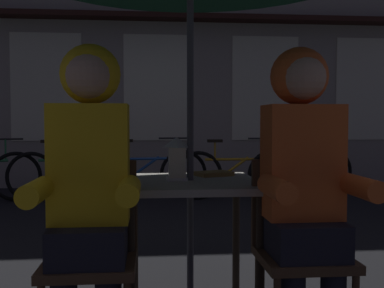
{
  "coord_description": "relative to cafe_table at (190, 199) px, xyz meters",
  "views": [
    {
      "loc": [
        -0.22,
        -2.48,
        1.05
      ],
      "look_at": [
        0.0,
        -0.1,
        0.94
      ],
      "focal_mm": 43.69,
      "sensor_mm": 36.0,
      "label": 1
    }
  ],
  "objects": [
    {
      "name": "cafe_table",
      "position": [
        0.0,
        0.0,
        0.0
      ],
      "size": [
        0.72,
        0.72,
        0.74
      ],
      "color": "#B2AD9E",
      "rests_on": "ground_plane"
    },
    {
      "name": "lantern",
      "position": [
        -0.07,
        0.0,
        0.22
      ],
      "size": [
        0.11,
        0.11,
        0.23
      ],
      "color": "white",
      "rests_on": "cafe_table"
    },
    {
      "name": "chair_left",
      "position": [
        -0.48,
        -0.37,
        -0.15
      ],
      "size": [
        0.4,
        0.4,
        0.87
      ],
      "color": "#513823",
      "rests_on": "ground_plane"
    },
    {
      "name": "chair_right",
      "position": [
        0.48,
        -0.37,
        -0.15
      ],
      "size": [
        0.4,
        0.4,
        0.87
      ],
      "color": "#513823",
      "rests_on": "ground_plane"
    },
    {
      "name": "person_left_hooded",
      "position": [
        -0.48,
        -0.43,
        0.21
      ],
      "size": [
        0.45,
        0.56,
        1.4
      ],
      "color": "black",
      "rests_on": "ground_plane"
    },
    {
      "name": "person_right_hooded",
      "position": [
        0.48,
        -0.43,
        0.21
      ],
      "size": [
        0.45,
        0.56,
        1.4
      ],
      "color": "black",
      "rests_on": "ground_plane"
    },
    {
      "name": "bicycle_second",
      "position": [
        -1.25,
        3.82,
        -0.29
      ],
      "size": [
        1.68,
        0.17,
        0.84
      ],
      "color": "black",
      "rests_on": "ground_plane"
    },
    {
      "name": "bicycle_third",
      "position": [
        -0.26,
        3.93,
        -0.29
      ],
      "size": [
        1.68,
        0.15,
        0.84
      ],
      "color": "black",
      "rests_on": "ground_plane"
    },
    {
      "name": "bicycle_fourth",
      "position": [
        0.95,
        3.73,
        -0.29
      ],
      "size": [
        1.68,
        0.08,
        0.84
      ],
      "color": "black",
      "rests_on": "ground_plane"
    },
    {
      "name": "bicycle_fifth",
      "position": [
        1.91,
        3.85,
        -0.29
      ],
      "size": [
        1.64,
        0.46,
        0.84
      ],
      "color": "black",
      "rests_on": "ground_plane"
    },
    {
      "name": "book",
      "position": [
        0.15,
        0.19,
        0.11
      ],
      "size": [
        0.24,
        0.21,
        0.02
      ],
      "primitive_type": "cube",
      "rotation": [
        0.0,
        0.0,
        0.39
      ],
      "color": "olive",
      "rests_on": "cafe_table"
    }
  ]
}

